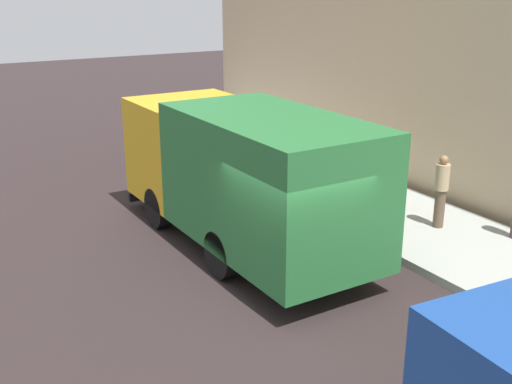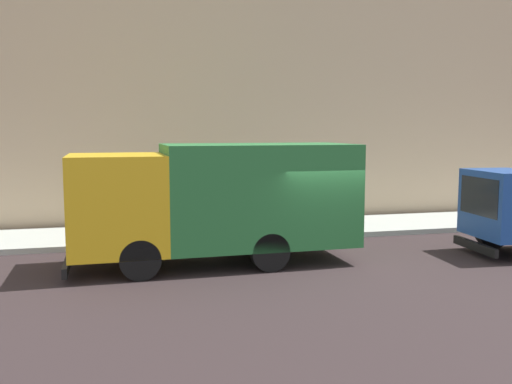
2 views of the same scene
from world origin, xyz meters
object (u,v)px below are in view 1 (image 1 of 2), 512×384
object	(u,v)px
street_sign_post	(331,158)
pedestrian_standing	(441,189)
pedestrian_walking	(364,164)
large_utility_truck	(242,171)

from	to	relation	value
street_sign_post	pedestrian_standing	bearing A→B (deg)	-53.41
pedestrian_walking	street_sign_post	bearing A→B (deg)	123.54
large_utility_truck	street_sign_post	bearing A→B (deg)	8.03
pedestrian_standing	street_sign_post	distance (m)	2.69
pedestrian_walking	pedestrian_standing	size ratio (longest dim) A/B	0.94
large_utility_truck	pedestrian_walking	xyz separation A→B (m)	(4.28, 1.01, -0.72)
large_utility_truck	street_sign_post	distance (m)	2.75
large_utility_truck	pedestrian_standing	world-z (taller)	large_utility_truck
large_utility_truck	street_sign_post	xyz separation A→B (m)	(2.71, 0.43, -0.19)
pedestrian_standing	street_sign_post	bearing A→B (deg)	-141.08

